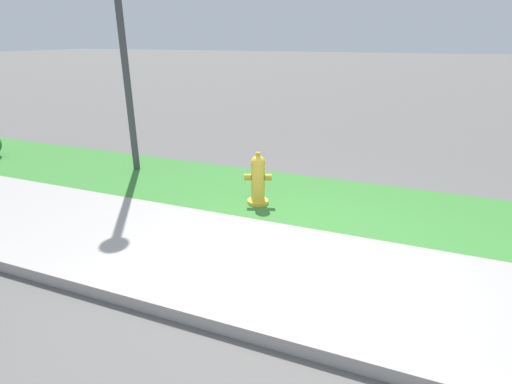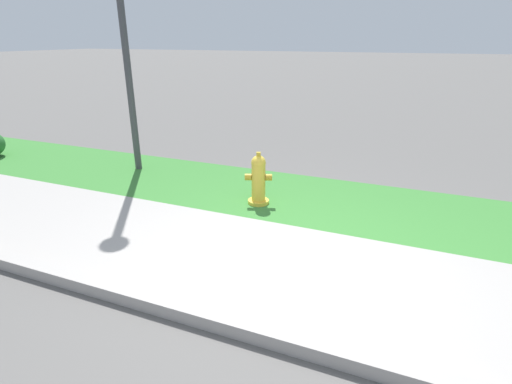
{
  "view_description": "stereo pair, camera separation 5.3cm",
  "coord_description": "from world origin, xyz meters",
  "views": [
    {
      "loc": [
        0.94,
        -3.26,
        2.13
      ],
      "look_at": [
        -0.7,
        0.86,
        0.4
      ],
      "focal_mm": 28.0,
      "sensor_mm": 36.0,
      "label": 1
    },
    {
      "loc": [
        0.99,
        -3.24,
        2.13
      ],
      "look_at": [
        -0.7,
        0.86,
        0.4
      ],
      "focal_mm": 28.0,
      "sensor_mm": 36.0,
      "label": 2
    }
  ],
  "objects": [
    {
      "name": "sidewalk_pavement",
      "position": [
        0.0,
        0.0,
        0.01
      ],
      "size": [
        18.0,
        1.85,
        0.01
      ],
      "primitive_type": "cube",
      "color": "#9E9993",
      "rests_on": "ground"
    },
    {
      "name": "fire_hydrant_at_driveway",
      "position": [
        -0.9,
        1.44,
        0.35
      ],
      "size": [
        0.37,
        0.35,
        0.72
      ],
      "rotation": [
        0.0,
        0.0,
        0.35
      ],
      "color": "gold",
      "rests_on": "ground"
    },
    {
      "name": "grass_verge",
      "position": [
        0.0,
        1.86,
        0.0
      ],
      "size": [
        18.0,
        1.88,
        0.01
      ],
      "primitive_type": "cube",
      "color": "#387A33",
      "rests_on": "ground"
    },
    {
      "name": "ground_plane",
      "position": [
        0.0,
        0.0,
        0.0
      ],
      "size": [
        120.0,
        120.0,
        0.0
      ],
      "primitive_type": "plane",
      "color": "#5B5956"
    },
    {
      "name": "street_curb",
      "position": [
        0.0,
        -1.0,
        0.06
      ],
      "size": [
        18.0,
        0.16,
        0.12
      ],
      "primitive_type": "cube",
      "color": "#9E9993",
      "rests_on": "ground"
    }
  ]
}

